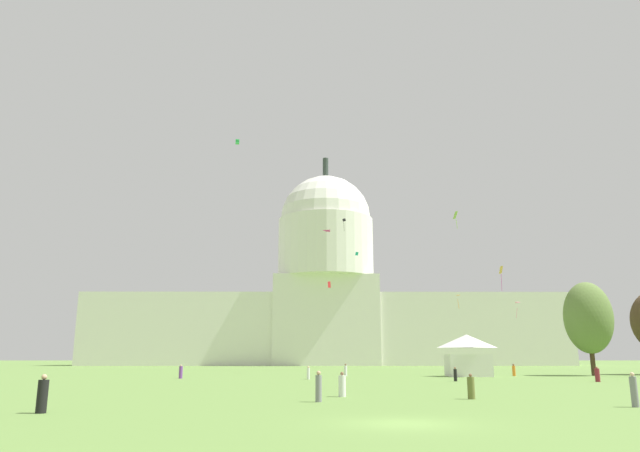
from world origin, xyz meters
name	(u,v)px	position (x,y,z in m)	size (l,w,h in m)	color
ground_plane	(404,424)	(0.00, 0.00, 0.00)	(800.00, 800.00, 0.00)	olive
capitol_building	(326,293)	(-0.32, 154.92, 21.60)	(144.50, 29.70, 65.44)	silver
event_tent	(467,356)	(16.62, 54.63, 2.67)	(5.94, 5.55, 5.41)	white
tree_east_near	(588,318)	(34.55, 57.60, 7.83)	(8.66, 7.87, 12.80)	#42301E
person_grey_deep_crowd	(634,391)	(12.95, 7.34, 0.81)	(0.42, 0.42, 1.74)	gray
person_olive_mid_left	(471,388)	(6.07, 13.15, 0.68)	(0.62, 0.62, 1.51)	olive
person_black_front_center	(42,396)	(-15.97, 4.30, 0.78)	(0.48, 0.48, 1.73)	black
person_maroon_mid_right	(597,375)	(25.59, 37.81, 0.70)	(0.65, 0.65, 1.57)	maroon
person_white_edge_west	(308,373)	(-4.26, 44.56, 0.69)	(0.39, 0.39, 1.50)	silver
person_purple_mid_center	(181,372)	(-19.49, 47.69, 0.73)	(0.50, 0.50, 1.62)	#703D93
person_white_edge_east	(345,370)	(0.59, 56.60, 0.73)	(0.57, 0.57, 1.62)	silver
person_grey_near_tree_west	(319,387)	(-3.25, 10.95, 0.80)	(0.51, 0.51, 1.73)	gray
person_orange_near_tent	(514,370)	(23.19, 56.34, 0.73)	(0.59, 0.59, 1.60)	orange
person_black_back_left	(455,375)	(11.31, 39.38, 0.67)	(0.47, 0.47, 1.47)	black
person_white_lawn_far_left	(342,386)	(-1.71, 15.36, 0.70)	(0.54, 0.54, 1.56)	silver
kite_green_high	(237,142)	(-24.75, 124.55, 59.44)	(1.16, 1.18, 1.19)	green
kite_turquoise_mid	(357,254)	(7.82, 132.64, 30.09)	(0.95, 0.68, 0.95)	teal
kite_gold_mid	(501,272)	(31.67, 84.94, 18.26)	(0.52, 1.08, 4.69)	gold
kite_orange_mid	(457,297)	(34.06, 130.36, 17.92)	(1.39, 1.48, 3.36)	orange
kite_lime_mid	(456,216)	(22.13, 79.08, 27.66)	(0.76, 0.95, 3.31)	#8CD133
kite_pink_low	(516,305)	(39.41, 100.69, 13.27)	(1.65, 1.43, 2.97)	pink
kite_red_low	(329,285)	(-0.65, 95.19, 17.02)	(0.63, 0.34, 1.33)	red
kite_black_high	(344,222)	(3.77, 119.99, 36.14)	(0.88, 0.40, 3.41)	black
kite_magenta_mid	(330,232)	(-1.06, 69.50, 22.52)	(1.61, 1.66, 0.27)	#D1339E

